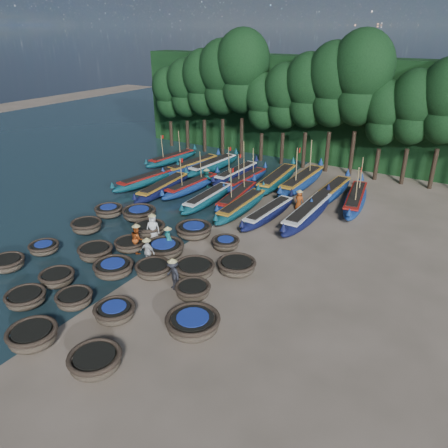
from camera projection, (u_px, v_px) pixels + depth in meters
The scene contains 62 objects.
ground at pixel (178, 248), 27.16m from camera, with size 120.00×120.00×0.00m, color gray.
foliage_wall at pixel (319, 110), 43.31m from camera, with size 40.00×3.00×10.00m, color black.
coracle_2 at pixel (26, 298), 21.51m from camera, with size 2.22×2.22×0.71m.
coracle_3 at pixel (33, 336), 18.79m from camera, with size 2.20×2.20×0.84m.
coracle_4 at pixel (95, 361), 17.39m from camera, with size 2.19×2.19×0.81m.
coracle_5 at pixel (7, 263), 24.64m from camera, with size 2.21×2.21×0.73m.
coracle_6 at pixel (57, 278), 23.21m from camera, with size 2.00×2.00×0.74m.
coracle_7 at pixel (74, 299), 21.42m from camera, with size 1.92×1.92×0.74m.
coracle_8 at pixel (115, 312), 20.43m from camera, with size 2.27×2.27×0.76m.
coracle_9 at pixel (193, 323), 19.56m from camera, with size 2.69×2.69×0.85m.
coracle_10 at pixel (44, 248), 26.46m from camera, with size 2.15×2.15×0.64m.
coracle_11 at pixel (96, 252), 25.73m from camera, with size 2.12×2.12×0.83m.
coracle_12 at pixel (113, 268), 24.08m from camera, with size 2.74×2.74×0.78m.
coracle_13 at pixel (153, 269), 24.00m from camera, with size 2.47×2.47×0.77m.
coracle_14 at pixel (193, 290), 22.11m from camera, with size 2.04×2.04×0.74m.
coracle_15 at pixel (86, 226), 29.09m from camera, with size 2.35×2.35×0.82m.
coracle_16 at pixel (130, 245), 26.79m from camera, with size 1.93×1.93×0.69m.
coracle_17 at pixel (164, 249), 26.10m from camera, with size 2.77×2.77×0.84m.
coracle_18 at pixel (195, 269), 24.07m from camera, with size 2.50×2.50×0.74m.
coracle_19 at pixel (237, 266), 24.31m from camera, with size 2.56×2.56×0.77m.
coracle_20 at pixel (109, 211), 31.50m from camera, with size 2.08×2.08×0.78m.
coracle_21 at pixel (139, 213), 31.06m from camera, with size 2.94×2.94×0.81m.
coracle_22 at pixel (149, 229), 28.64m from camera, with size 2.32×2.32×0.84m.
coracle_23 at pixel (194, 230), 28.45m from camera, with size 2.52×2.52×0.84m.
coracle_24 at pixel (226, 243), 26.95m from camera, with size 1.93×1.93×0.70m.
long_boat_1 at pixel (148, 180), 37.69m from camera, with size 2.45×7.68×1.37m.
long_boat_2 at pixel (163, 187), 35.82m from camera, with size 2.07×7.98×1.41m.
long_boat_3 at pixel (192, 186), 36.28m from camera, with size 1.85×7.54×3.21m.
long_boat_4 at pixel (208, 198), 33.74m from camera, with size 1.51×7.47×1.31m.
long_boat_5 at pixel (237, 197), 33.86m from camera, with size 2.27×7.67×3.28m.
long_boat_6 at pixel (242, 206), 32.21m from camera, with size 1.53×7.77×1.37m.
long_boat_7 at pixel (269, 213), 31.07m from camera, with size 1.72×7.40×1.30m.
long_boat_8 at pixel (308, 213), 30.79m from camera, with size 1.57×8.86×1.56m.
long_boat_9 at pixel (172, 158), 43.79m from camera, with size 2.08×7.24×3.09m.
long_boat_10 at pixel (193, 165), 41.37m from camera, with size 2.39×8.08×1.43m.
long_boat_11 at pixel (213, 165), 41.41m from camera, with size 2.02×8.18×1.44m.
long_boat_12 at pixel (236, 173), 39.32m from camera, with size 1.59×7.66×3.25m.
long_boat_13 at pixel (246, 180), 37.74m from camera, with size 1.55×7.26×3.09m.
long_boat_14 at pixel (277, 179), 37.58m from camera, with size 2.19×8.80×1.55m.
long_boat_15 at pixel (302, 181), 37.01m from camera, with size 1.68×9.20×3.91m.
long_boat_16 at pixel (331, 192), 34.66m from camera, with size 1.70×8.48×1.49m.
long_boat_17 at pixel (355, 199), 33.27m from camera, with size 2.81×8.32×3.58m.
fisherman_0 at pixel (153, 227), 27.78m from camera, with size 1.04×0.89×2.00m.
fisherman_1 at pixel (168, 239), 26.36m from camera, with size 0.65×0.52×1.83m.
fisherman_2 at pixel (137, 238), 26.39m from camera, with size 1.10×1.07×1.99m.
fisherman_3 at pixel (173, 274), 22.68m from camera, with size 1.26×1.00×1.90m.
fisherman_4 at pixel (147, 251), 24.96m from camera, with size 0.99×0.52×1.84m.
fisherman_5 at pixel (207, 178), 37.15m from camera, with size 1.52×0.94×1.76m.
fisherman_6 at pixel (299, 200), 32.52m from camera, with size 0.75×0.52×1.71m.
tree_0 at pixel (169, 92), 47.81m from camera, with size 3.68×3.68×8.68m.
tree_1 at pixel (186, 87), 46.43m from camera, with size 4.09×4.09×9.65m.
tree_2 at pixel (204, 82), 45.06m from camera, with size 4.51×4.51×10.63m.
tree_3 at pixel (223, 76), 43.68m from camera, with size 4.92×4.92×11.60m.
tree_4 at pixel (243, 70), 42.31m from camera, with size 5.34×5.34×12.58m.
tree_5 at pixel (263, 101), 42.33m from camera, with size 3.68×3.68×8.68m.
tree_6 at pixel (285, 96), 40.96m from camera, with size 4.09×4.09×9.65m.
tree_7 at pixel (309, 90), 39.58m from camera, with size 4.51×4.51×10.63m.
tree_8 at pixel (334, 84), 38.21m from camera, with size 4.92×4.92×11.60m.
tree_9 at pixel (361, 77), 36.83m from camera, with size 5.34×5.34×12.58m.
tree_10 at pixel (384, 112), 36.86m from camera, with size 3.68×3.68×8.68m.
tree_11 at pixel (415, 106), 35.49m from camera, with size 4.09×4.09×9.65m.
tree_12 at pixel (447, 100), 34.11m from camera, with size 4.51×4.51×10.63m.
Camera 1 is at (15.02, -19.03, 12.67)m, focal length 35.00 mm.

